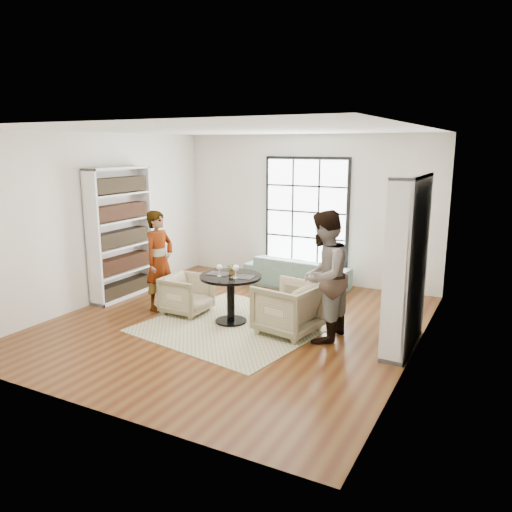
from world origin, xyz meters
The scene contains 16 objects.
ground centered at (0.00, 0.00, 0.00)m, with size 6.00×6.00×0.00m, color #593615.
room_shell centered at (0.00, 0.54, 1.26)m, with size 6.00×6.01×6.00m.
rug centered at (0.07, -0.07, 0.01)m, with size 2.53×2.53×0.01m, color #BAAF8B.
pedestal_table centered at (-0.07, 0.02, 0.56)m, with size 0.98×0.98×0.78m.
sofa centered at (0.04, 2.45, 0.30)m, with size 2.06×0.81×0.60m, color gray.
armchair_left centered at (-0.96, 0.07, 0.33)m, with size 0.70×0.72×0.66m, color tan.
armchair_right centered at (0.91, 0.04, 0.39)m, with size 0.83×0.86×0.78m, color tan.
person_left centered at (-1.51, 0.07, 0.86)m, with size 0.62×0.41×1.71m, color gray.
person_right centered at (1.46, 0.04, 0.95)m, with size 0.92×0.72×1.90m, color gray.
placemat_left centered at (-0.29, 0.02, 0.78)m, with size 0.34×0.26×0.01m, color black.
placemat_right centered at (0.15, 0.03, 0.78)m, with size 0.34×0.26×0.01m, color black.
cutlery_left centered at (-0.29, 0.02, 0.79)m, with size 0.14×0.22×0.01m, color silver, non-canonical shape.
cutlery_right centered at (0.15, 0.03, 0.79)m, with size 0.14×0.22×0.01m, color silver, non-canonical shape.
wine_glass_left centered at (-0.20, -0.10, 0.92)m, with size 0.09×0.09×0.19m.
wine_glass_right centered at (0.09, -0.08, 0.93)m, with size 0.10×0.10×0.21m.
flower_centerpiece centered at (-0.05, 0.06, 0.88)m, with size 0.17×0.15×0.19m, color gray.
Camera 1 is at (3.80, -6.51, 2.78)m, focal length 35.00 mm.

